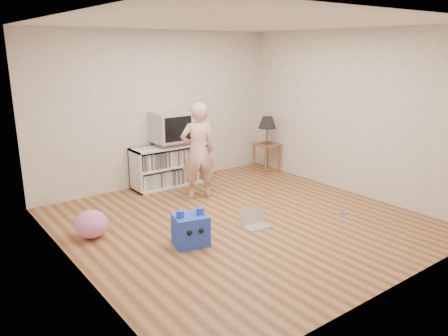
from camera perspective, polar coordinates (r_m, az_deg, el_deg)
The scene contains 13 objects.
ground at distance 6.06m, azimuth 2.19°, elevation -6.92°, with size 4.50×4.50×0.00m, color brown.
walls at distance 5.70m, azimuth 2.32°, elevation 5.27°, with size 4.52×4.52×2.60m.
ceiling at distance 5.62m, azimuth 2.47°, elevation 18.44°, with size 4.50×4.50×0.01m, color white.
media_unit at distance 7.60m, azimuth -6.92°, elevation 0.41°, with size 1.40×0.45×0.70m.
dvd_deck at distance 7.50m, azimuth -6.95°, elevation 3.23°, with size 0.45×0.35×0.07m, color gray.
crt_tv at distance 7.44m, azimuth -7.01°, elevation 5.37°, with size 0.60×0.53×0.50m.
side_table at distance 8.36m, azimuth 5.58°, elevation 2.29°, with size 0.42×0.42×0.55m.
table_lamp at distance 8.26m, azimuth 5.68°, elevation 5.84°, with size 0.34×0.34×0.52m.
person at distance 6.79m, azimuth -3.42°, elevation 2.22°, with size 0.55×0.36×1.51m, color beige.
laptop at distance 5.90m, azimuth 4.02°, elevation -6.90°, with size 0.38×0.32×0.24m.
playing_cards at distance 6.53m, azimuth 15.37°, elevation -5.72°, with size 0.07×0.09×0.02m, color #4760BE.
plush_blue at distance 5.30m, azimuth -4.36°, elevation -8.06°, with size 0.46×0.40×0.46m.
plush_pink at distance 5.74m, azimuth -16.94°, elevation -7.04°, with size 0.41×0.41×0.35m, color pink.
Camera 1 is at (-3.55, -4.35, 2.30)m, focal length 35.00 mm.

